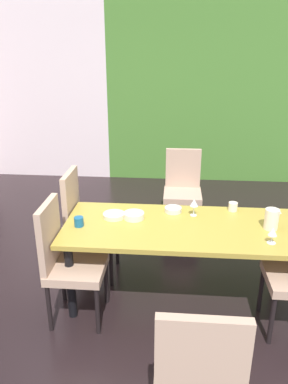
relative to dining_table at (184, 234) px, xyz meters
name	(u,v)px	position (x,y,z in m)	size (l,w,h in m)	color
ground_plane	(116,285)	(-0.62, 0.15, -0.65)	(5.41, 6.30, 0.02)	black
back_panel_interior	(42,90)	(-2.26, 3.25, 0.80)	(2.13, 0.10, 2.87)	silver
garden_window_panel	(212,92)	(0.45, 3.25, 0.80)	(3.28, 0.10, 2.87)	#497F30
dining_table	(184,234)	(0.00, 0.00, 0.00)	(2.01, 0.85, 0.71)	#B3993B
chair_head_far	(183,186)	(0.01, 1.41, -0.10)	(0.44, 0.45, 0.97)	tan
chair_head_near	(198,381)	(0.05, -1.41, -0.07)	(0.44, 0.44, 1.04)	tan
chair_left_near	(66,257)	(-0.93, -0.32, -0.08)	(0.45, 0.44, 1.01)	tan
chair_left_far	(84,221)	(-0.93, 0.32, -0.07)	(0.45, 0.44, 1.05)	tan
wine_glass_center	(273,232)	(0.65, -0.24, 0.17)	(0.07, 0.07, 0.13)	silver
wine_glass_west	(194,203)	(0.08, 0.21, 0.19)	(0.07, 0.07, 0.15)	silver
serving_bowl_front	(173,210)	(-0.10, 0.27, 0.10)	(0.15, 0.15, 0.04)	silver
serving_bowl_near_shelf	(134,216)	(-0.43, 0.11, 0.10)	(0.18, 0.18, 0.05)	silver
serving_bowl_corner	(114,215)	(-0.61, 0.11, 0.10)	(0.19, 0.19, 0.04)	beige
cup_north	(79,222)	(-0.87, -0.08, 0.12)	(0.08, 0.08, 0.08)	#17598A
cup_rear	(233,207)	(0.44, 0.34, 0.12)	(0.08, 0.08, 0.08)	#F2E1C7
pitcher_near_window	(272,219)	(0.70, 0.01, 0.16)	(0.13, 0.11, 0.17)	#F6E8CC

